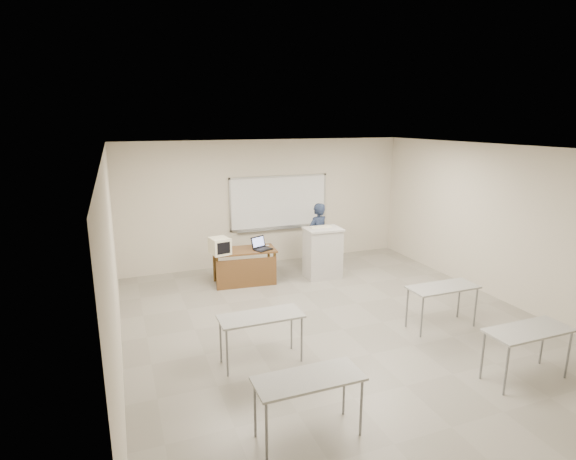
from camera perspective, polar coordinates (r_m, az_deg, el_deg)
name	(u,v)px	position (r m, az deg, el deg)	size (l,w,h in m)	color
floor	(343,330)	(7.81, 6.97, -12.45)	(7.00, 8.00, 0.01)	gray
whiteboard	(279,203)	(10.94, -1.15, 3.48)	(2.48, 0.10, 1.31)	white
student_desks	(390,326)	(6.49, 12.84, -11.81)	(4.40, 2.20, 0.73)	#A5A49F
instructor_desk	(245,261)	(9.60, -5.42, -3.91)	(1.34, 0.67, 0.75)	brown
podium	(323,253)	(10.03, 4.42, -2.89)	(0.80, 0.58, 1.13)	#BBB8B4
crt_monitor	(219,246)	(9.35, -8.70, -2.01)	(0.37, 0.42, 0.35)	beige
laptop	(262,246)	(9.61, -3.29, -2.10)	(0.36, 0.33, 0.26)	black
mouse	(267,246)	(9.83, -2.62, -1.98)	(0.09, 0.06, 0.03)	#B8BDC1
keyboard	(321,227)	(9.95, 4.21, 0.40)	(0.47, 0.16, 0.03)	beige
presenter	(317,236)	(10.53, 3.76, -0.81)	(0.58, 0.38, 1.58)	black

